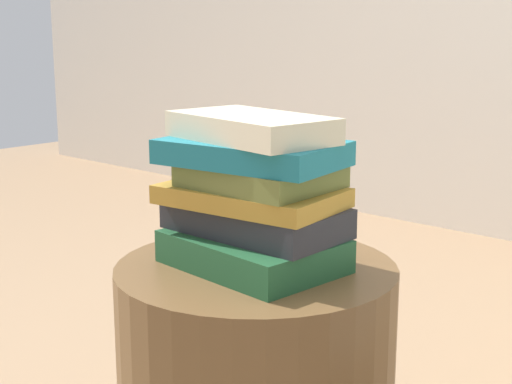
{
  "coord_description": "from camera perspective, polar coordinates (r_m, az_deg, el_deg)",
  "views": [
    {
      "loc": [
        0.79,
        -0.88,
        0.84
      ],
      "look_at": [
        0.0,
        0.0,
        0.58
      ],
      "focal_mm": 53.07,
      "sensor_mm": 36.0,
      "label": 1
    }
  ],
  "objects": [
    {
      "name": "book_ochre",
      "position": [
        1.22,
        -0.24,
        -0.27
      ],
      "size": [
        0.3,
        0.2,
        0.03
      ],
      "primitive_type": "cube",
      "rotation": [
        0.0,
        0.0,
        0.11
      ],
      "color": "#B7842D",
      "rests_on": "book_charcoal"
    },
    {
      "name": "book_cream",
      "position": [
        1.2,
        -0.27,
        4.91
      ],
      "size": [
        0.28,
        0.19,
        0.04
      ],
      "primitive_type": "cube",
      "rotation": [
        0.0,
        0.0,
        -0.15
      ],
      "color": "beige",
      "rests_on": "book_teal"
    },
    {
      "name": "book_teal",
      "position": [
        1.2,
        -0.45,
        2.98
      ],
      "size": [
        0.3,
        0.21,
        0.04
      ],
      "primitive_type": "cube",
      "rotation": [
        0.0,
        0.0,
        0.13
      ],
      "color": "#1E727F",
      "rests_on": "book_olive"
    },
    {
      "name": "book_olive",
      "position": [
        1.22,
        0.26,
        1.28
      ],
      "size": [
        0.23,
        0.19,
        0.04
      ],
      "primitive_type": "cube",
      "rotation": [
        0.0,
        0.0,
        0.02
      ],
      "color": "olive",
      "rests_on": "book_ochre"
    },
    {
      "name": "book_forest",
      "position": [
        1.23,
        -0.13,
        -4.51
      ],
      "size": [
        0.29,
        0.22,
        0.05
      ],
      "primitive_type": "cube",
      "rotation": [
        0.0,
        0.0,
        -0.09
      ],
      "color": "#1E512D",
      "rests_on": "side_table"
    },
    {
      "name": "book_charcoal",
      "position": [
        1.23,
        -0.03,
        -2.02
      ],
      "size": [
        0.29,
        0.16,
        0.05
      ],
      "primitive_type": "cube",
      "rotation": [
        0.0,
        0.0,
        0.0
      ],
      "color": "#28282D",
      "rests_on": "book_forest"
    }
  ]
}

